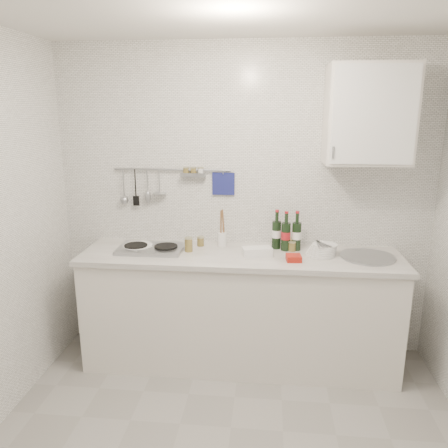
{
  "coord_description": "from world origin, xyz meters",
  "views": [
    {
      "loc": [
        0.2,
        -2.07,
        1.98
      ],
      "look_at": [
        -0.11,
        0.9,
        1.2
      ],
      "focal_mm": 35.0,
      "sensor_mm": 36.0,
      "label": 1
    }
  ],
  "objects_px": {
    "wine_bottles": "(286,230)",
    "wall_cabinet": "(369,115)",
    "utensil_crock": "(222,237)",
    "plate_stack_sink": "(322,250)",
    "plate_stack_hob": "(137,247)"
  },
  "relations": [
    {
      "from": "wine_bottles",
      "to": "wall_cabinet",
      "type": "bearing_deg",
      "value": -1.73
    },
    {
      "from": "wall_cabinet",
      "to": "utensil_crock",
      "type": "relative_size",
      "value": 2.29
    },
    {
      "from": "wine_bottles",
      "to": "utensil_crock",
      "type": "bearing_deg",
      "value": 175.57
    },
    {
      "from": "plate_stack_sink",
      "to": "wine_bottles",
      "type": "xyz_separation_m",
      "value": [
        -0.27,
        0.11,
        0.11
      ]
    },
    {
      "from": "plate_stack_sink",
      "to": "utensil_crock",
      "type": "relative_size",
      "value": 0.77
    },
    {
      "from": "wall_cabinet",
      "to": "plate_stack_sink",
      "type": "xyz_separation_m",
      "value": [
        -0.28,
        -0.09,
        -0.99
      ]
    },
    {
      "from": "plate_stack_hob",
      "to": "wine_bottles",
      "type": "xyz_separation_m",
      "value": [
        1.17,
        0.12,
        0.14
      ]
    },
    {
      "from": "wall_cabinet",
      "to": "wine_bottles",
      "type": "bearing_deg",
      "value": 178.27
    },
    {
      "from": "wall_cabinet",
      "to": "plate_stack_sink",
      "type": "height_order",
      "value": "wall_cabinet"
    },
    {
      "from": "plate_stack_hob",
      "to": "wine_bottles",
      "type": "distance_m",
      "value": 1.18
    },
    {
      "from": "utensil_crock",
      "to": "plate_stack_hob",
      "type": "bearing_deg",
      "value": -166.7
    },
    {
      "from": "plate_stack_sink",
      "to": "utensil_crock",
      "type": "height_order",
      "value": "utensil_crock"
    },
    {
      "from": "plate_stack_hob",
      "to": "utensil_crock",
      "type": "height_order",
      "value": "utensil_crock"
    },
    {
      "from": "plate_stack_hob",
      "to": "utensil_crock",
      "type": "distance_m",
      "value": 0.68
    },
    {
      "from": "plate_stack_sink",
      "to": "wine_bottles",
      "type": "bearing_deg",
      "value": 157.79
    }
  ]
}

